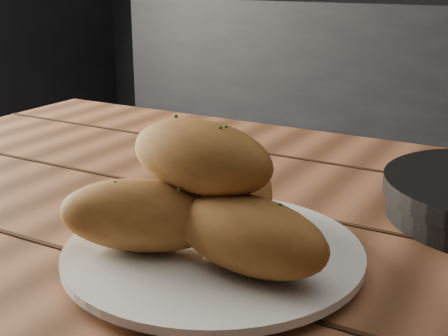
% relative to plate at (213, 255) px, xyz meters
% --- Properties ---
extents(plate, '(0.28, 0.28, 0.02)m').
position_rel_plate_xyz_m(plate, '(0.00, 0.00, 0.00)').
color(plate, white).
rests_on(plate, table).
extents(bread_rolls, '(0.27, 0.23, 0.12)m').
position_rel_plate_xyz_m(bread_rolls, '(-0.01, -0.00, 0.06)').
color(bread_rolls, '#A26D2D').
rests_on(bread_rolls, plate).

